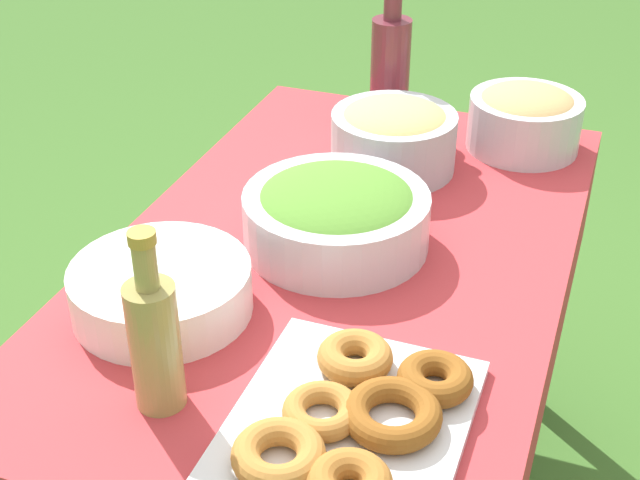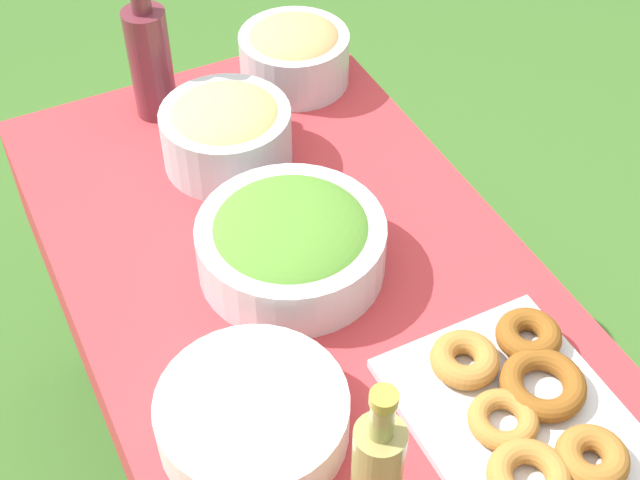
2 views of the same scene
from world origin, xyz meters
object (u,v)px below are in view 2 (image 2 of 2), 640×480
at_px(pasta_bowl, 228,130).
at_px(olive_oil_bottle, 378,468).
at_px(donut_platter, 522,408).
at_px(bread_bowl, 294,53).
at_px(plate_stack, 253,417).
at_px(wine_bottle, 150,58).
at_px(salad_bowl, 291,242).

distance_m(pasta_bowl, olive_oil_bottle, 0.72).
bearing_deg(donut_platter, bread_bowl, 175.84).
relative_size(plate_stack, bread_bowl, 1.21).
bearing_deg(plate_stack, bread_bowl, 150.76).
height_order(pasta_bowl, plate_stack, pasta_bowl).
distance_m(olive_oil_bottle, bread_bowl, 0.94).
height_order(wine_bottle, bread_bowl, wine_bottle).
distance_m(salad_bowl, wine_bottle, 0.49).
height_order(plate_stack, wine_bottle, wine_bottle).
height_order(salad_bowl, donut_platter, salad_bowl).
relative_size(donut_platter, wine_bottle, 1.13).
bearing_deg(olive_oil_bottle, bread_bowl, 160.85).
distance_m(wine_bottle, bread_bowl, 0.29).
bearing_deg(salad_bowl, plate_stack, -34.83).
bearing_deg(wine_bottle, salad_bowl, 6.57).
bearing_deg(donut_platter, pasta_bowl, -167.84).
bearing_deg(wine_bottle, olive_oil_bottle, -1.78).
relative_size(pasta_bowl, wine_bottle, 0.75).
bearing_deg(olive_oil_bottle, plate_stack, -151.90).
bearing_deg(wine_bottle, bread_bowl, 84.75).
relative_size(salad_bowl, donut_platter, 0.86).
xyz_separation_m(pasta_bowl, olive_oil_bottle, (0.72, -0.10, 0.03)).
bearing_deg(olive_oil_bottle, pasta_bowl, 172.23).
bearing_deg(donut_platter, wine_bottle, -166.18).
height_order(olive_oil_bottle, wine_bottle, wine_bottle).
xyz_separation_m(salad_bowl, wine_bottle, (-0.49, -0.06, 0.06)).
relative_size(salad_bowl, bread_bowl, 1.38).
bearing_deg(pasta_bowl, salad_bowl, -2.62).
bearing_deg(pasta_bowl, plate_stack, -19.23).
relative_size(salad_bowl, wine_bottle, 0.97).
bearing_deg(salad_bowl, donut_platter, 22.14).
xyz_separation_m(pasta_bowl, wine_bottle, (-0.20, -0.07, 0.05)).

